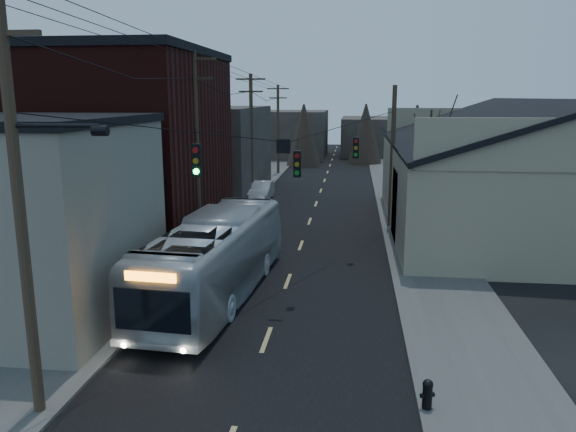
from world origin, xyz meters
name	(u,v)px	position (x,y,z in m)	size (l,w,h in m)	color
road_surface	(314,209)	(0.00, 30.00, 0.01)	(9.00, 110.00, 0.02)	black
sidewalk_left	(224,206)	(-6.50, 30.00, 0.06)	(4.00, 110.00, 0.12)	#474744
sidewalk_right	(407,211)	(6.50, 30.00, 0.06)	(4.00, 110.00, 0.12)	#474744
building_clapboard	(17,223)	(-9.00, 9.00, 3.50)	(8.00, 8.00, 7.00)	gray
building_brick	(117,150)	(-10.00, 20.00, 5.00)	(10.00, 12.00, 10.00)	black
building_left_far	(204,151)	(-9.50, 36.00, 3.50)	(9.00, 14.00, 7.00)	#332E29
warehouse	(529,186)	(13.00, 25.00, 2.70)	(16.16, 20.60, 7.73)	gray
building_far_left	(288,134)	(-6.00, 65.00, 3.00)	(10.00, 12.00, 6.00)	#332E29
building_far_right	(386,136)	(7.00, 70.00, 2.50)	(12.00, 14.00, 5.00)	#332E29
bare_tree	(428,181)	(6.50, 20.00, 3.60)	(0.40, 0.40, 7.20)	black
utility_lines	(256,146)	(-3.11, 24.14, 4.95)	(11.24, 45.28, 10.50)	#382B1E
bus	(215,258)	(-2.59, 11.72, 1.64)	(2.75, 11.75, 3.27)	#AFB6BC
parked_car	(261,191)	(-4.30, 32.96, 0.73)	(1.55, 4.43, 1.46)	#A2A4AA
fire_hydrant	(427,393)	(4.70, 4.19, 0.54)	(0.38, 0.27, 0.79)	black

